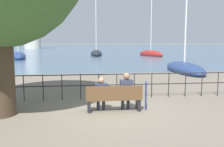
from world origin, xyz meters
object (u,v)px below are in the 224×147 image
Objects in this scene: harbor_lighthouse at (32,19)px; sailboat_1 at (18,56)px; seated_person_left at (101,93)px; sailboat_3 at (184,68)px; sailboat_4 at (96,54)px; closed_umbrella at (146,93)px; park_bench at (114,99)px; sailboat_0 at (151,54)px; seated_person_right at (126,90)px.

sailboat_1 is at bearing -81.60° from harbor_lighthouse.
sailboat_3 is (7.60, 10.83, -0.40)m from seated_person_left.
sailboat_4 is at bearing 86.66° from seated_person_left.
seated_person_left is 88.26m from harbor_lighthouse.
park_bench is at bearing -176.70° from closed_umbrella.
sailboat_0 is 0.98× the size of sailboat_1.
seated_person_left is 35.23m from sailboat_0.
seated_person_right is 30.50m from sailboat_1.
park_bench is 88.45m from harbor_lighthouse.
closed_umbrella is at bearing -88.24° from sailboat_4.
sailboat_4 is 54.63m from harbor_lighthouse.
park_bench is 1.13m from closed_umbrella.
closed_umbrella is 0.10× the size of sailboat_0.
sailboat_1 is (-9.90, 28.77, -0.10)m from park_bench.
sailboat_4 is at bearing 88.02° from seated_person_right.
seated_person_right is at bearing -0.42° from seated_person_left.
sailboat_4 reaches higher than seated_person_right.
seated_person_right is at bearing -115.67° from sailboat_3.
seated_person_right is 0.17× the size of sailboat_3.
sailboat_0 reaches higher than closed_umbrella.
seated_person_right is 0.70m from closed_umbrella.
sailboat_0 is at bearing 72.05° from park_bench.
sailboat_3 reaches higher than seated_person_left.
harbor_lighthouse is (-8.44, 57.16, 10.19)m from sailboat_1.
park_bench is at bearing -90.01° from sailboat_4.
closed_umbrella is 34.79m from sailboat_0.
sailboat_3 is 25.81m from sailboat_4.
sailboat_0 is at bearing 73.77° from closed_umbrella.
closed_umbrella is at bearing -0.61° from seated_person_left.
sailboat_3 is at bearing -71.22° from harbor_lighthouse.
sailboat_4 is 0.50× the size of harbor_lighthouse.
seated_person_right is at bearing 9.88° from park_bench.
seated_person_left is at bearing 179.39° from closed_umbrella.
closed_umbrella is 0.14× the size of sailboat_3.
closed_umbrella is 36.08m from sailboat_4.
park_bench is 0.08× the size of harbor_lighthouse.
closed_umbrella is 0.09× the size of sailboat_4.
seated_person_left is at bearing -86.20° from sailboat_1.
sailboat_0 is (9.72, 33.40, -0.24)m from closed_umbrella.
harbor_lighthouse reaches higher than seated_person_left.
sailboat_0 is 22.85m from sailboat_3.
sailboat_4 is at bearing 145.31° from sailboat_0.
park_bench is 30.43m from sailboat_1.
sailboat_1 is 1.41× the size of sailboat_3.
sailboat_0 is at bearing 72.68° from seated_person_right.
sailboat_1 is at bearing 174.31° from sailboat_0.
closed_umbrella is 12.43m from sailboat_3.
harbor_lighthouse is (-29.17, 52.47, 10.19)m from sailboat_0.
sailboat_0 is at bearing -60.93° from harbor_lighthouse.
sailboat_3 is 0.34× the size of harbor_lighthouse.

